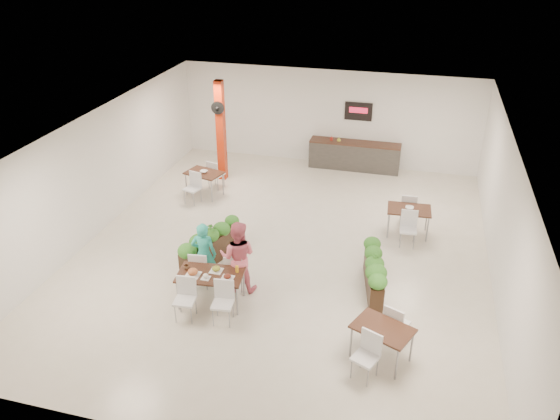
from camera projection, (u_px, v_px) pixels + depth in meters
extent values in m
plane|color=beige|center=(284.00, 250.00, 13.85)|extent=(12.00, 12.00, 0.00)
cube|color=white|center=(328.00, 117.00, 18.25)|extent=(10.00, 0.10, 3.20)
cube|color=white|center=(182.00, 366.00, 7.97)|extent=(10.00, 0.10, 3.20)
cube|color=white|center=(98.00, 172.00, 14.23)|extent=(0.10, 12.00, 3.20)
cube|color=white|center=(504.00, 218.00, 11.98)|extent=(0.10, 12.00, 3.20)
cube|color=white|center=(284.00, 130.00, 12.36)|extent=(10.00, 12.00, 0.04)
cube|color=#AA260B|center=(221.00, 131.00, 17.04)|extent=(0.25, 0.25, 3.20)
cylinder|color=black|center=(218.00, 108.00, 16.51)|extent=(0.40, 0.06, 0.40)
sphere|color=black|center=(217.00, 108.00, 16.48)|extent=(0.12, 0.12, 0.12)
cube|color=#312E2C|center=(354.00, 156.00, 18.26)|extent=(3.00, 0.60, 0.90)
cube|color=#321A10|center=(355.00, 143.00, 18.04)|extent=(3.00, 0.62, 0.04)
cube|color=black|center=(358.00, 111.00, 17.85)|extent=(0.90, 0.04, 0.60)
cube|color=red|center=(358.00, 110.00, 17.80)|extent=(0.60, 0.02, 0.18)
imported|color=#A1241A|center=(332.00, 137.00, 18.16)|extent=(0.09, 0.09, 0.19)
imported|color=gold|center=(339.00, 138.00, 18.11)|extent=(0.13, 0.13, 0.17)
cube|color=#321A10|center=(210.00, 275.00, 11.58)|extent=(1.48, 0.95, 0.04)
cylinder|color=gray|center=(178.00, 296.00, 11.54)|extent=(0.04, 0.04, 0.71)
cylinder|color=gray|center=(237.00, 301.00, 11.38)|extent=(0.04, 0.04, 0.71)
cylinder|color=gray|center=(187.00, 278.00, 12.14)|extent=(0.04, 0.04, 0.71)
cylinder|color=gray|center=(244.00, 282.00, 11.97)|extent=(0.04, 0.04, 0.71)
cube|color=white|center=(201.00, 268.00, 12.29)|extent=(0.46, 0.46, 0.05)
cube|color=white|center=(198.00, 264.00, 12.01)|extent=(0.42, 0.09, 0.45)
cylinder|color=gray|center=(211.00, 273.00, 12.53)|extent=(0.02, 0.02, 0.43)
cylinder|color=gray|center=(196.00, 272.00, 12.57)|extent=(0.02, 0.02, 0.43)
cylinder|color=gray|center=(207.00, 282.00, 12.23)|extent=(0.02, 0.02, 0.43)
cylinder|color=gray|center=(192.00, 281.00, 12.27)|extent=(0.02, 0.02, 0.43)
cube|color=white|center=(235.00, 271.00, 12.19)|extent=(0.46, 0.46, 0.05)
cube|color=white|center=(233.00, 267.00, 11.90)|extent=(0.42, 0.09, 0.45)
cylinder|color=gray|center=(245.00, 276.00, 12.42)|extent=(0.02, 0.02, 0.43)
cylinder|color=gray|center=(230.00, 275.00, 12.47)|extent=(0.02, 0.02, 0.43)
cylinder|color=gray|center=(242.00, 285.00, 12.13)|extent=(0.02, 0.02, 0.43)
cylinder|color=gray|center=(227.00, 284.00, 12.17)|extent=(0.02, 0.02, 0.43)
cube|color=white|center=(185.00, 301.00, 11.24)|extent=(0.46, 0.46, 0.05)
cube|color=white|center=(187.00, 285.00, 11.29)|extent=(0.42, 0.09, 0.45)
cylinder|color=gray|center=(175.00, 314.00, 11.22)|extent=(0.02, 0.02, 0.43)
cylinder|color=gray|center=(191.00, 316.00, 11.18)|extent=(0.02, 0.02, 0.43)
cylinder|color=gray|center=(180.00, 304.00, 11.52)|extent=(0.02, 0.02, 0.43)
cylinder|color=gray|center=(196.00, 305.00, 11.48)|extent=(0.02, 0.02, 0.43)
cube|color=white|center=(223.00, 304.00, 11.14)|extent=(0.46, 0.46, 0.05)
cube|color=white|center=(224.00, 289.00, 11.19)|extent=(0.42, 0.09, 0.45)
cylinder|color=gray|center=(213.00, 318.00, 11.12)|extent=(0.02, 0.02, 0.43)
cylinder|color=gray|center=(229.00, 319.00, 11.07)|extent=(0.02, 0.02, 0.43)
cylinder|color=gray|center=(217.00, 307.00, 11.42)|extent=(0.02, 0.02, 0.43)
cylinder|color=gray|center=(233.00, 309.00, 11.37)|extent=(0.02, 0.02, 0.43)
cube|color=white|center=(193.00, 275.00, 11.53)|extent=(0.33, 0.33, 0.01)
ellipsoid|color=brown|center=(193.00, 272.00, 11.49)|extent=(0.22, 0.22, 0.13)
cube|color=white|center=(216.00, 271.00, 11.66)|extent=(0.29, 0.29, 0.01)
ellipsoid|color=gold|center=(216.00, 268.00, 11.63)|extent=(0.18, 0.18, 0.11)
cube|color=white|center=(227.00, 278.00, 11.41)|extent=(0.29, 0.29, 0.01)
ellipsoid|color=#541410|center=(227.00, 276.00, 11.39)|extent=(0.16, 0.16, 0.10)
cube|color=white|center=(206.00, 278.00, 11.42)|extent=(0.20, 0.20, 0.01)
ellipsoid|color=white|center=(206.00, 276.00, 11.40)|extent=(0.12, 0.12, 0.07)
cylinder|color=#F6AD19|center=(237.00, 269.00, 11.60)|extent=(0.07, 0.07, 0.15)
imported|color=brown|center=(187.00, 267.00, 11.71)|extent=(0.12, 0.12, 0.10)
imported|color=teal|center=(204.00, 254.00, 12.21)|extent=(0.61, 0.43, 1.56)
imported|color=#E6667B|center=(238.00, 257.00, 12.00)|extent=(0.89, 0.73, 1.70)
cube|color=black|center=(212.00, 250.00, 13.21)|extent=(0.94, 1.96, 0.65)
ellipsoid|color=#1A5B1A|center=(187.00, 250.00, 12.39)|extent=(0.40, 0.40, 0.32)
ellipsoid|color=#1A5B1A|center=(199.00, 242.00, 12.70)|extent=(0.40, 0.40, 0.32)
ellipsoid|color=#1A5B1A|center=(211.00, 234.00, 13.01)|extent=(0.40, 0.40, 0.32)
ellipsoid|color=#1A5B1A|center=(221.00, 227.00, 13.31)|extent=(0.40, 0.40, 0.32)
ellipsoid|color=#1A5B1A|center=(232.00, 220.00, 13.62)|extent=(0.40, 0.40, 0.32)
imported|color=#1A5B1A|center=(210.00, 231.00, 12.96)|extent=(0.38, 0.33, 0.42)
cube|color=black|center=(373.00, 278.00, 12.23)|extent=(0.62, 1.81, 0.59)
ellipsoid|color=#1A5B1A|center=(378.00, 282.00, 11.38)|extent=(0.40, 0.40, 0.32)
ellipsoid|color=#1A5B1A|center=(376.00, 272.00, 11.70)|extent=(0.40, 0.40, 0.32)
ellipsoid|color=#1A5B1A|center=(375.00, 262.00, 12.03)|extent=(0.40, 0.40, 0.32)
ellipsoid|color=#1A5B1A|center=(373.00, 253.00, 12.36)|extent=(0.40, 0.40, 0.32)
ellipsoid|color=#1A5B1A|center=(372.00, 245.00, 12.69)|extent=(0.40, 0.40, 0.32)
imported|color=#1A5B1A|center=(375.00, 260.00, 12.00)|extent=(0.22, 0.22, 0.39)
cube|color=#321A10|center=(204.00, 173.00, 16.32)|extent=(1.21, 0.96, 0.04)
cylinder|color=gray|center=(186.00, 185.00, 16.48)|extent=(0.04, 0.04, 0.71)
cylinder|color=gray|center=(212.00, 191.00, 16.06)|extent=(0.04, 0.04, 0.71)
cylinder|color=gray|center=(198.00, 178.00, 16.93)|extent=(0.04, 0.04, 0.71)
cylinder|color=gray|center=(223.00, 184.00, 16.52)|extent=(0.04, 0.04, 0.71)
cube|color=white|center=(216.00, 174.00, 16.91)|extent=(0.51, 0.51, 0.05)
cube|color=white|center=(212.00, 169.00, 16.65)|extent=(0.42, 0.15, 0.45)
cylinder|color=gray|center=(224.00, 180.00, 17.08)|extent=(0.02, 0.02, 0.43)
cylinder|color=gray|center=(215.00, 178.00, 17.23)|extent=(0.02, 0.02, 0.43)
cylinder|color=gray|center=(218.00, 184.00, 16.82)|extent=(0.02, 0.02, 0.43)
cylinder|color=gray|center=(209.00, 182.00, 16.97)|extent=(0.02, 0.02, 0.43)
cube|color=white|center=(192.00, 189.00, 15.99)|extent=(0.51, 0.51, 0.05)
cube|color=white|center=(196.00, 179.00, 16.02)|extent=(0.42, 0.15, 0.45)
cylinder|color=gray|center=(185.00, 197.00, 16.04)|extent=(0.02, 0.02, 0.43)
cylinder|color=gray|center=(194.00, 200.00, 15.89)|extent=(0.02, 0.02, 0.43)
cylinder|color=gray|center=(192.00, 193.00, 16.30)|extent=(0.02, 0.02, 0.43)
cylinder|color=gray|center=(201.00, 195.00, 16.16)|extent=(0.02, 0.02, 0.43)
imported|color=white|center=(204.00, 172.00, 16.30)|extent=(0.22, 0.22, 0.05)
cube|color=#321A10|center=(409.00, 209.00, 14.23)|extent=(1.15, 0.80, 0.04)
cylinder|color=gray|center=(388.00, 226.00, 14.23)|extent=(0.04, 0.04, 0.71)
cylinder|color=gray|center=(427.00, 230.00, 14.05)|extent=(0.04, 0.04, 0.71)
cylinder|color=gray|center=(389.00, 215.00, 14.77)|extent=(0.04, 0.04, 0.71)
cylinder|color=gray|center=(427.00, 218.00, 14.59)|extent=(0.04, 0.04, 0.71)
cube|color=white|center=(408.00, 209.00, 14.88)|extent=(0.44, 0.44, 0.05)
cube|color=white|center=(409.00, 203.00, 14.60)|extent=(0.42, 0.06, 0.45)
cylinder|color=gray|center=(413.00, 214.00, 15.11)|extent=(0.02, 0.02, 0.43)
cylinder|color=gray|center=(401.00, 213.00, 15.17)|extent=(0.02, 0.02, 0.43)
cylinder|color=gray|center=(413.00, 220.00, 14.81)|extent=(0.02, 0.02, 0.43)
cylinder|color=gray|center=(401.00, 218.00, 14.88)|extent=(0.02, 0.02, 0.43)
cube|color=white|center=(408.00, 230.00, 13.84)|extent=(0.44, 0.44, 0.05)
cube|color=white|center=(409.00, 218.00, 13.89)|extent=(0.42, 0.06, 0.45)
cylinder|color=gray|center=(400.00, 241.00, 13.83)|extent=(0.02, 0.02, 0.43)
cylinder|color=gray|center=(414.00, 242.00, 13.77)|extent=(0.02, 0.02, 0.43)
cylinder|color=gray|center=(400.00, 234.00, 14.13)|extent=(0.02, 0.02, 0.43)
cylinder|color=gray|center=(414.00, 235.00, 14.07)|extent=(0.02, 0.02, 0.43)
imported|color=white|center=(409.00, 208.00, 14.21)|extent=(0.22, 0.22, 0.05)
cube|color=#321A10|center=(383.00, 329.00, 10.04)|extent=(1.27, 1.08, 0.04)
cylinder|color=gray|center=(351.00, 342.00, 10.26)|extent=(0.04, 0.04, 0.71)
cylinder|color=gray|center=(397.00, 364.00, 9.74)|extent=(0.04, 0.04, 0.71)
cylinder|color=gray|center=(367.00, 326.00, 10.68)|extent=(0.04, 0.04, 0.71)
cylinder|color=gray|center=(412.00, 346.00, 10.16)|extent=(0.04, 0.04, 0.71)
cube|color=white|center=(397.00, 324.00, 10.59)|extent=(0.55, 0.55, 0.05)
cube|color=white|center=(393.00, 319.00, 10.34)|extent=(0.40, 0.20, 0.45)
cylinder|color=gray|center=(407.00, 332.00, 10.72)|extent=(0.02, 0.02, 0.43)
cylinder|color=gray|center=(392.00, 325.00, 10.91)|extent=(0.02, 0.02, 0.43)
cylinder|color=gray|center=(399.00, 342.00, 10.48)|extent=(0.02, 0.02, 0.43)
cylinder|color=gray|center=(383.00, 334.00, 10.67)|extent=(0.02, 0.02, 0.43)
cube|color=white|center=(365.00, 358.00, 9.75)|extent=(0.55, 0.55, 0.05)
cube|color=white|center=(372.00, 342.00, 9.77)|extent=(0.40, 0.20, 0.45)
cylinder|color=gray|center=(351.00, 369.00, 9.83)|extent=(0.02, 0.02, 0.43)
cylinder|color=gray|center=(368.00, 378.00, 9.65)|extent=(0.02, 0.02, 0.43)
cylinder|color=gray|center=(361.00, 359.00, 10.07)|extent=(0.02, 0.02, 0.43)
cylinder|color=gray|center=(377.00, 367.00, 9.88)|extent=(0.02, 0.02, 0.43)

